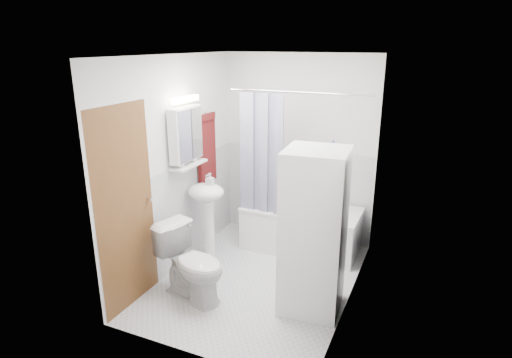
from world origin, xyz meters
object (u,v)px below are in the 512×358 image
at_px(toilet, 192,264).
at_px(sink, 207,204).
at_px(bathtub, 301,227).
at_px(washer_dryer, 313,232).

bearing_deg(toilet, sink, 35.47).
xyz_separation_m(bathtub, washer_dryer, (0.48, -1.15, 0.50)).
distance_m(bathtub, sink, 1.24).
bearing_deg(sink, toilet, -70.77).
distance_m(bathtub, toilet, 1.63).
bearing_deg(bathtub, washer_dryer, -67.40).
xyz_separation_m(sink, toilet, (0.28, -0.80, -0.33)).
bearing_deg(bathtub, sink, -144.32).
distance_m(sink, washer_dryer, 1.51).
height_order(bathtub, toilet, toilet).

